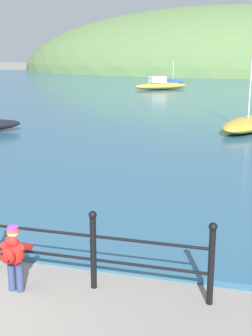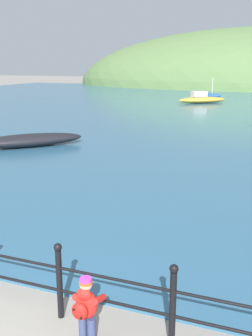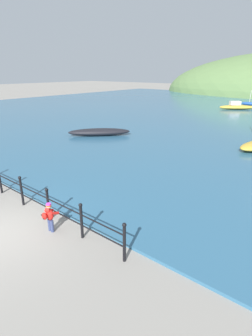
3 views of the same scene
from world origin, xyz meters
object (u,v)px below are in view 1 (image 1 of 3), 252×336
object	(u,v)px
boat_nearest_quay	(172,82)
boat_red_dinghy	(161,85)
boat_green_fishing	(250,123)
child_in_coat	(14,253)

from	to	relation	value
boat_nearest_quay	boat_red_dinghy	xyz separation A→B (m)	(0.07, -5.74, 0.10)
boat_green_fishing	boat_red_dinghy	world-z (taller)	boat_green_fishing
child_in_coat	boat_red_dinghy	world-z (taller)	boat_red_dinghy
child_in_coat	boat_nearest_quay	distance (m)	38.95
boat_red_dinghy	child_in_coat	bearing A→B (deg)	-82.24
child_in_coat	boat_nearest_quay	xyz separation A→B (m)	(-4.55, 38.68, -0.26)
boat_nearest_quay	boat_green_fishing	distance (m)	25.25
child_in_coat	boat_green_fishing	xyz separation A→B (m)	(3.03, 14.60, -0.22)
child_in_coat	boat_nearest_quay	bearing A→B (deg)	96.71
boat_green_fishing	boat_red_dinghy	distance (m)	19.83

